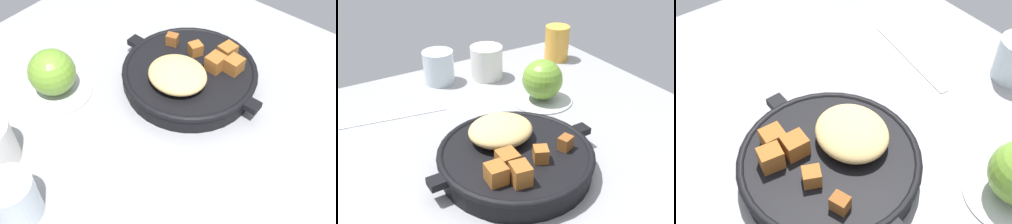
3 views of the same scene
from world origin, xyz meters
The scene contains 6 objects.
ground_plane centered at (0.00, 0.00, -1.20)cm, with size 92.86×76.91×2.40cm, color gray.
cast_iron_skillet centered at (2.70, -6.35, 2.66)cm, with size 29.16×24.82×7.22cm.
saucer_plate centered at (20.34, 10.46, 0.30)cm, with size 12.96×12.96×0.60cm, color #B7BABF.
red_apple centered at (20.34, 10.46, 4.79)cm, with size 8.37×8.37×8.37cm, color olive.
butter_knife centered at (-8.67, 19.60, 0.18)cm, with size 20.50×1.60×0.36cm, color silver.
water_glass_short centered at (5.52, 29.85, 3.71)cm, with size 6.94×6.94×7.43cm, color silver.
Camera 1 is at (-28.75, 37.65, 53.55)cm, focal length 43.17 mm.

